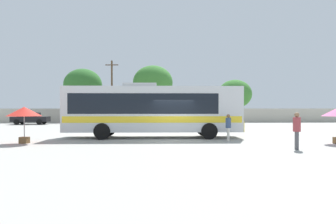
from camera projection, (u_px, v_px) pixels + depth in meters
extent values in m
plane|color=#A3A099|center=(166.00, 129.00, 29.77)|extent=(300.00, 300.00, 0.00)
cube|color=#B2AD9E|center=(162.00, 116.00, 42.07)|extent=(80.00, 0.30, 1.88)
cube|color=silver|center=(153.00, 109.00, 21.11)|extent=(11.62, 2.80, 2.94)
cube|color=black|center=(144.00, 104.00, 21.08)|extent=(9.54, 2.79, 1.30)
cube|color=yellow|center=(153.00, 119.00, 21.12)|extent=(11.39, 2.82, 0.41)
cube|color=#19212D|center=(239.00, 101.00, 21.26)|extent=(0.09, 2.30, 1.53)
cube|color=yellow|center=(239.00, 126.00, 21.29)|extent=(0.11, 2.50, 0.71)
cube|color=#B2B2B2|center=(140.00, 85.00, 21.06)|extent=(2.23, 1.45, 0.24)
cylinder|color=black|center=(204.00, 129.00, 22.45)|extent=(1.05, 0.32, 1.04)
cylinder|color=black|center=(209.00, 131.00, 20.01)|extent=(1.05, 0.32, 1.04)
cylinder|color=black|center=(108.00, 129.00, 22.26)|extent=(1.05, 0.32, 1.04)
cylinder|color=black|center=(102.00, 131.00, 19.81)|extent=(1.05, 0.32, 1.04)
cylinder|color=silver|center=(228.00, 134.00, 19.15)|extent=(0.15, 0.15, 0.78)
cylinder|color=silver|center=(228.00, 135.00, 19.00)|extent=(0.15, 0.15, 0.78)
cylinder|color=#33476B|center=(228.00, 123.00, 19.07)|extent=(0.38, 0.38, 0.62)
sphere|color=brown|center=(228.00, 116.00, 19.06)|extent=(0.21, 0.21, 0.21)
cylinder|color=#4C4C51|center=(296.00, 140.00, 15.24)|extent=(0.16, 0.16, 0.87)
cylinder|color=#4C4C51|center=(297.00, 141.00, 15.08)|extent=(0.16, 0.16, 0.87)
cylinder|color=#99383D|center=(297.00, 124.00, 15.15)|extent=(0.44, 0.44, 0.69)
sphere|color=#8C6647|center=(297.00, 115.00, 15.14)|extent=(0.23, 0.23, 0.23)
cylinder|color=gray|center=(24.00, 125.00, 17.79)|extent=(0.05, 0.05, 2.01)
cone|color=red|center=(24.00, 111.00, 17.78)|extent=(1.90, 1.90, 0.52)
cube|color=brown|center=(24.00, 140.00, 17.80)|extent=(0.51, 0.51, 0.36)
cube|color=black|center=(31.00, 119.00, 37.62)|extent=(4.19, 1.91, 0.60)
cube|color=black|center=(29.00, 115.00, 37.59)|extent=(2.32, 1.71, 0.49)
cylinder|color=black|center=(44.00, 121.00, 38.60)|extent=(0.65, 0.24, 0.64)
cylinder|color=black|center=(39.00, 122.00, 36.84)|extent=(0.65, 0.24, 0.64)
cylinder|color=black|center=(22.00, 121.00, 38.40)|extent=(0.65, 0.24, 0.64)
cylinder|color=black|center=(17.00, 122.00, 36.65)|extent=(0.65, 0.24, 0.64)
cube|color=maroon|center=(84.00, 119.00, 37.92)|extent=(4.35, 1.84, 0.62)
cube|color=black|center=(83.00, 114.00, 37.90)|extent=(2.40, 1.68, 0.51)
cylinder|color=black|center=(97.00, 121.00, 38.86)|extent=(0.64, 0.23, 0.64)
cylinder|color=black|center=(94.00, 122.00, 37.10)|extent=(0.64, 0.23, 0.64)
cylinder|color=black|center=(75.00, 121.00, 38.75)|extent=(0.64, 0.23, 0.64)
cylinder|color=black|center=(71.00, 122.00, 36.99)|extent=(0.64, 0.23, 0.64)
cube|color=maroon|center=(140.00, 119.00, 37.80)|extent=(4.30, 2.01, 0.65)
cube|color=black|center=(142.00, 114.00, 37.79)|extent=(2.40, 1.77, 0.54)
cylinder|color=black|center=(128.00, 122.00, 36.92)|extent=(0.65, 0.25, 0.64)
cylinder|color=black|center=(130.00, 121.00, 38.69)|extent=(0.65, 0.25, 0.64)
cylinder|color=black|center=(151.00, 122.00, 36.92)|extent=(0.65, 0.25, 0.64)
cylinder|color=black|center=(151.00, 121.00, 38.69)|extent=(0.65, 0.25, 0.64)
cylinder|color=#4C3823|center=(112.00, 91.00, 43.54)|extent=(0.24, 0.24, 8.48)
cube|color=#473321|center=(112.00, 65.00, 43.49)|extent=(1.80, 0.32, 0.12)
cylinder|color=brown|center=(83.00, 110.00, 46.15)|extent=(0.32, 0.32, 3.40)
ellipsoid|color=#2D6628|center=(83.00, 85.00, 46.10)|extent=(5.51, 5.51, 4.68)
cylinder|color=brown|center=(153.00, 109.00, 45.99)|extent=(0.32, 0.32, 3.63)
ellipsoid|color=#38752D|center=(153.00, 82.00, 45.93)|extent=(5.79, 5.79, 4.92)
cylinder|color=brown|center=(235.00, 113.00, 47.20)|extent=(0.32, 0.32, 2.25)
ellipsoid|color=#38752D|center=(235.00, 94.00, 47.16)|extent=(5.04, 5.04, 4.28)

